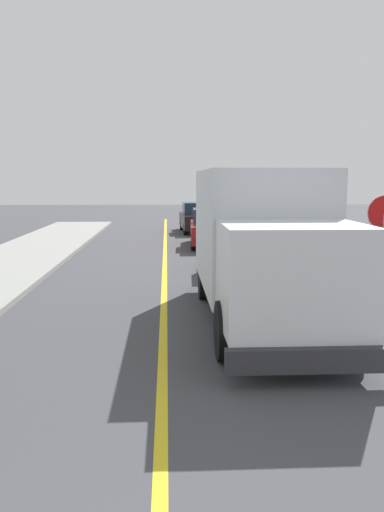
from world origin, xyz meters
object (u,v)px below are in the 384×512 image
(parked_car_mid, at_px, (211,228))
(stop_sign, at_px, (384,230))
(box_truck, at_px, (261,238))
(parked_van_across, at_px, (323,247))
(parked_car_near, at_px, (239,248))
(parked_car_far, at_px, (197,218))

(parked_car_mid, height_order, stop_sign, stop_sign)
(box_truck, distance_m, parked_car_mid, 12.45)
(box_truck, relative_size, parked_van_across, 1.61)
(parked_car_near, bearing_deg, box_truck, -93.22)
(parked_car_mid, bearing_deg, parked_van_across, -64.43)
(parked_car_far, bearing_deg, stop_sign, -80.05)
(parked_car_near, distance_m, parked_van_across, 2.79)
(box_truck, height_order, parked_car_near, box_truck)
(parked_car_near, height_order, parked_car_far, same)
(box_truck, height_order, parked_van_across, box_truck)
(parked_car_near, distance_m, parked_car_mid, 6.65)
(parked_car_mid, xyz_separation_m, stop_sign, (2.94, -11.80, 1.06))
(parked_car_mid, bearing_deg, stop_sign, -76.02)
(parked_van_across, bearing_deg, stop_sign, -92.20)
(parked_van_across, distance_m, stop_sign, 5.35)
(parked_car_far, height_order, parked_van_across, same)
(parked_car_near, bearing_deg, parked_van_across, 1.60)
(stop_sign, bearing_deg, parked_car_far, 99.95)
(parked_car_mid, relative_size, stop_sign, 1.69)
(parked_car_mid, distance_m, parked_van_across, 7.28)
(stop_sign, bearing_deg, box_truck, -168.07)
(parked_car_far, relative_size, parked_van_across, 1.00)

